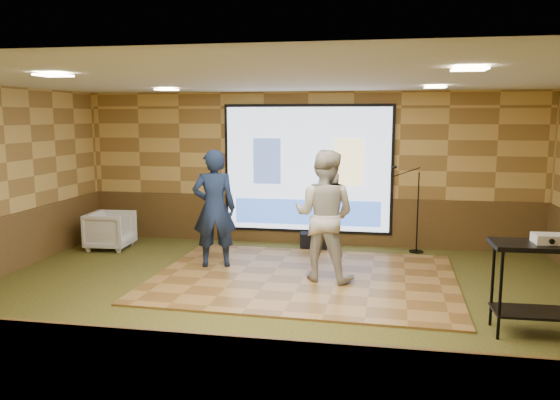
% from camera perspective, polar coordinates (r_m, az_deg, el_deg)
% --- Properties ---
extents(ground, '(9.00, 9.00, 0.00)m').
position_cam_1_polar(ground, '(7.67, -0.55, -10.46)').
color(ground, '#283116').
rests_on(ground, ground).
extents(room_shell, '(9.04, 7.04, 3.02)m').
position_cam_1_polar(room_shell, '(7.26, -0.58, 5.36)').
color(room_shell, tan).
rests_on(room_shell, ground).
extents(wainscot_back, '(9.00, 0.04, 0.95)m').
position_cam_1_polar(wainscot_back, '(10.88, 2.86, -2.13)').
color(wainscot_back, '#50381A').
rests_on(wainscot_back, ground).
extents(wainscot_front, '(9.00, 0.04, 0.95)m').
position_cam_1_polar(wainscot_front, '(4.38, -9.57, -19.19)').
color(wainscot_front, '#50381A').
rests_on(wainscot_front, ground).
extents(projector_screen, '(3.32, 0.06, 2.52)m').
position_cam_1_polar(projector_screen, '(10.69, 2.87, 3.10)').
color(projector_screen, black).
rests_on(projector_screen, room_shell).
extents(downlight_nw, '(0.32, 0.32, 0.02)m').
position_cam_1_polar(downlight_nw, '(9.61, -11.75, 11.23)').
color(downlight_nw, beige).
rests_on(downlight_nw, room_shell).
extents(downlight_ne, '(0.32, 0.32, 0.02)m').
position_cam_1_polar(downlight_ne, '(8.97, 15.91, 11.27)').
color(downlight_ne, beige).
rests_on(downlight_ne, room_shell).
extents(downlight_sw, '(0.32, 0.32, 0.02)m').
position_cam_1_polar(downlight_sw, '(6.66, -22.59, 11.95)').
color(downlight_sw, beige).
rests_on(downlight_sw, room_shell).
extents(downlight_se, '(0.32, 0.32, 0.02)m').
position_cam_1_polar(downlight_se, '(5.70, 19.20, 12.79)').
color(downlight_se, beige).
rests_on(downlight_se, room_shell).
extents(dance_floor, '(4.76, 3.68, 0.03)m').
position_cam_1_polar(dance_floor, '(8.65, 2.52, -8.10)').
color(dance_floor, olive).
rests_on(dance_floor, ground).
extents(player_left, '(0.82, 0.65, 1.96)m').
position_cam_1_polar(player_left, '(9.10, -6.88, -0.87)').
color(player_left, '#152244').
rests_on(player_left, dance_floor).
extents(player_right, '(1.12, 0.96, 2.00)m').
position_cam_1_polar(player_right, '(8.31, 4.65, -1.62)').
color(player_right, beige).
rests_on(player_right, dance_floor).
extents(av_table, '(1.04, 0.55, 1.09)m').
position_cam_1_polar(av_table, '(6.95, 25.34, -6.53)').
color(av_table, black).
rests_on(av_table, ground).
extents(projector, '(0.33, 0.28, 0.10)m').
position_cam_1_polar(projector, '(6.91, 26.21, -3.64)').
color(projector, silver).
rests_on(projector, av_table).
extents(mic_stand, '(0.64, 0.26, 1.63)m').
position_cam_1_polar(mic_stand, '(10.49, 13.83, -2.67)').
color(mic_stand, black).
rests_on(mic_stand, ground).
extents(banquet_chair, '(0.83, 0.81, 0.72)m').
position_cam_1_polar(banquet_chair, '(10.96, -17.29, -3.04)').
color(banquet_chair, gray).
rests_on(banquet_chair, ground).
extents(duffel_bag, '(0.55, 0.43, 0.31)m').
position_cam_1_polar(duffel_bag, '(10.55, 3.50, -4.27)').
color(duffel_bag, black).
rests_on(duffel_bag, ground).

